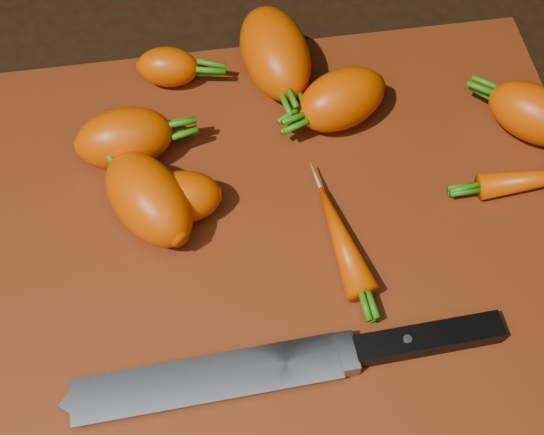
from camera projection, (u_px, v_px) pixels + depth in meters
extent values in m
cube|color=black|center=(274.00, 252.00, 0.58)|extent=(2.00, 2.00, 0.01)
cube|color=#54200A|center=(274.00, 245.00, 0.57)|extent=(0.50, 0.40, 0.01)
ellipsoid|color=#E84B00|center=(124.00, 139.00, 0.59)|extent=(0.08, 0.06, 0.05)
ellipsoid|color=#E84B00|center=(182.00, 197.00, 0.56)|extent=(0.06, 0.04, 0.04)
ellipsoid|color=#E84B00|center=(275.00, 53.00, 0.63)|extent=(0.07, 0.10, 0.06)
ellipsoid|color=#E84B00|center=(149.00, 199.00, 0.55)|extent=(0.09, 0.10, 0.05)
ellipsoid|color=#E84B00|center=(342.00, 99.00, 0.61)|extent=(0.09, 0.07, 0.05)
ellipsoid|color=#E84B00|center=(168.00, 67.00, 0.63)|extent=(0.06, 0.04, 0.03)
ellipsoid|color=#E84B00|center=(534.00, 114.00, 0.60)|extent=(0.09, 0.09, 0.04)
ellipsoid|color=#E84B00|center=(341.00, 239.00, 0.55)|extent=(0.04, 0.10, 0.02)
cube|color=gray|center=(70.00, 404.00, 0.49)|extent=(0.18, 0.04, 0.00)
cube|color=gray|center=(215.00, 377.00, 0.50)|extent=(0.01, 0.03, 0.01)
cube|color=black|center=(298.00, 362.00, 0.51)|extent=(0.10, 0.02, 0.01)
cylinder|color=#B2B2B7|center=(276.00, 363.00, 0.50)|extent=(0.01, 0.01, 0.00)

